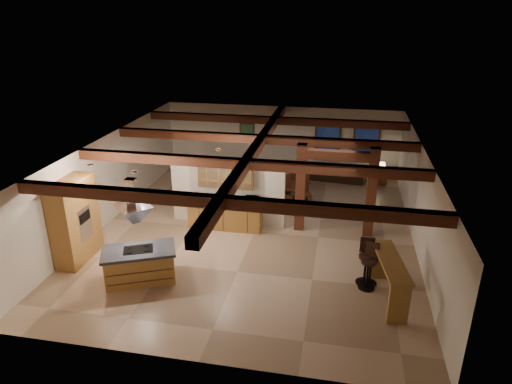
% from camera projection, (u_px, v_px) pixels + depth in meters
% --- Properties ---
extents(ground, '(12.00, 12.00, 0.00)m').
position_uv_depth(ground, '(255.00, 232.00, 14.87)').
color(ground, tan).
rests_on(ground, ground).
extents(room_walls, '(12.00, 12.00, 12.00)m').
position_uv_depth(room_walls, '(255.00, 181.00, 14.20)').
color(room_walls, beige).
rests_on(room_walls, ground).
extents(ceiling_beams, '(10.00, 12.00, 0.28)m').
position_uv_depth(ceiling_beams, '(254.00, 150.00, 13.83)').
color(ceiling_beams, '#3C200F').
rests_on(ceiling_beams, room_walls).
extents(timber_posts, '(2.50, 0.30, 2.90)m').
position_uv_depth(timber_posts, '(336.00, 181.00, 14.22)').
color(timber_posts, '#3C200F').
rests_on(timber_posts, ground).
extents(partition_wall, '(3.80, 0.18, 2.20)m').
position_uv_depth(partition_wall, '(228.00, 193.00, 15.08)').
color(partition_wall, beige).
rests_on(partition_wall, ground).
extents(pantry_cabinet, '(0.67, 1.60, 2.40)m').
position_uv_depth(pantry_cabinet, '(75.00, 221.00, 12.87)').
color(pantry_cabinet, '#9F6F33').
rests_on(pantry_cabinet, ground).
extents(back_counter, '(2.50, 0.66, 0.94)m').
position_uv_depth(back_counter, '(225.00, 215.00, 14.96)').
color(back_counter, '#9F6F33').
rests_on(back_counter, ground).
extents(upper_display_cabinet, '(1.80, 0.36, 0.95)m').
position_uv_depth(upper_display_cabinet, '(226.00, 173.00, 14.63)').
color(upper_display_cabinet, '#9F6F33').
rests_on(upper_display_cabinet, partition_wall).
extents(range_hood, '(1.10, 1.10, 1.40)m').
position_uv_depth(range_hood, '(135.00, 220.00, 11.58)').
color(range_hood, silver).
rests_on(range_hood, room_walls).
extents(back_windows, '(2.70, 0.07, 1.70)m').
position_uv_depth(back_windows, '(347.00, 142.00, 19.20)').
color(back_windows, '#3C200F').
rests_on(back_windows, room_walls).
extents(framed_art, '(0.65, 0.05, 0.85)m').
position_uv_depth(framed_art, '(247.00, 133.00, 19.89)').
color(framed_art, '#3C200F').
rests_on(framed_art, room_walls).
extents(recessed_cans, '(3.16, 2.46, 0.03)m').
position_uv_depth(recessed_cans, '(150.00, 162.00, 12.47)').
color(recessed_cans, silver).
rests_on(recessed_cans, room_walls).
extents(kitchen_island, '(2.13, 1.68, 0.94)m').
position_uv_depth(kitchen_island, '(140.00, 265.00, 12.07)').
color(kitchen_island, '#9F6F33').
rests_on(kitchen_island, ground).
extents(dining_table, '(2.18, 1.61, 0.68)m').
position_uv_depth(dining_table, '(280.00, 192.00, 17.14)').
color(dining_table, '#3C1F0F').
rests_on(dining_table, ground).
extents(sofa, '(2.30, 1.08, 0.65)m').
position_uv_depth(sofa, '(337.00, 172.00, 19.20)').
color(sofa, black).
rests_on(sofa, ground).
extents(microwave, '(0.44, 0.30, 0.24)m').
position_uv_depth(microwave, '(252.00, 200.00, 14.58)').
color(microwave, silver).
rests_on(microwave, back_counter).
extents(bar_counter, '(0.86, 2.17, 1.11)m').
position_uv_depth(bar_counter, '(390.00, 273.00, 11.18)').
color(bar_counter, '#9F6F33').
rests_on(bar_counter, ground).
extents(side_table, '(0.57, 0.57, 0.59)m').
position_uv_depth(side_table, '(381.00, 177.00, 18.77)').
color(side_table, '#3C200F').
rests_on(side_table, ground).
extents(table_lamp, '(0.28, 0.28, 0.33)m').
position_uv_depth(table_lamp, '(382.00, 165.00, 18.57)').
color(table_lamp, black).
rests_on(table_lamp, side_table).
extents(bar_stool_a, '(0.47, 0.48, 1.24)m').
position_uv_depth(bar_stool_a, '(369.00, 266.00, 11.70)').
color(bar_stool_a, black).
rests_on(bar_stool_a, ground).
extents(bar_stool_b, '(0.44, 0.44, 1.26)m').
position_uv_depth(bar_stool_b, '(366.00, 261.00, 11.91)').
color(bar_stool_b, black).
rests_on(bar_stool_b, ground).
extents(bar_stool_c, '(0.40, 0.40, 1.14)m').
position_uv_depth(bar_stool_c, '(371.00, 264.00, 11.90)').
color(bar_stool_c, black).
rests_on(bar_stool_c, ground).
extents(dining_chairs, '(2.46, 2.46, 1.23)m').
position_uv_depth(dining_chairs, '(281.00, 185.00, 17.04)').
color(dining_chairs, '#3C200F').
rests_on(dining_chairs, ground).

